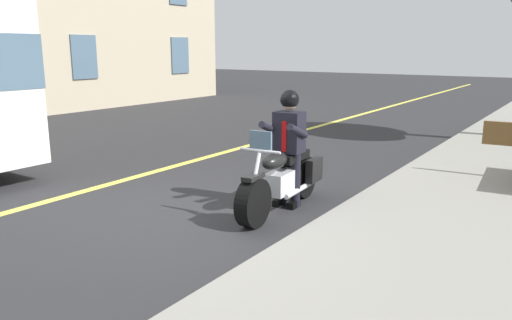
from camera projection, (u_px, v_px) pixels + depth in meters
The scene contains 4 objects.
ground_plane at pixel (175, 213), 7.14m from camera, with size 80.00×80.00×0.00m, color #28282B.
lane_center_stripe at pixel (87, 190), 8.24m from camera, with size 60.00×0.16×0.01m, color #E5DB4C.
motorcycle_main at pixel (282, 179), 7.20m from camera, with size 2.22×0.70×1.26m.
rider_main at pixel (289, 138), 7.23m from camera, with size 0.65×0.58×1.74m.
Camera 1 is at (4.96, 4.79, 2.32)m, focal length 34.73 mm.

